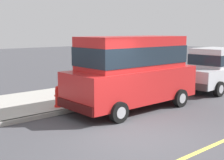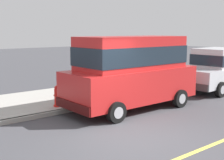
% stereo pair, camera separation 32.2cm
% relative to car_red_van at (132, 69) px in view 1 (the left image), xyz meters
% --- Properties ---
extents(ground_plane, '(80.00, 80.00, 0.00)m').
position_rel_car_red_van_xyz_m(ground_plane, '(2.22, -1.94, -1.39)').
color(ground_plane, '#424247').
extents(curb, '(0.16, 64.00, 0.14)m').
position_rel_car_red_van_xyz_m(curb, '(-0.98, -1.94, -1.32)').
color(curb, gray).
rests_on(curb, ground).
extents(sidewalk, '(3.60, 64.00, 0.14)m').
position_rel_car_red_van_xyz_m(sidewalk, '(-2.78, -1.94, -1.32)').
color(sidewalk, '#A8A59E').
rests_on(sidewalk, ground).
extents(lane_centre_line, '(0.12, 57.60, 0.01)m').
position_rel_car_red_van_xyz_m(lane_centre_line, '(3.82, -1.94, -1.39)').
color(lane_centre_line, '#E0D64C').
rests_on(lane_centre_line, ground).
extents(car_red_van, '(2.14, 4.90, 2.52)m').
position_rel_car_red_van_xyz_m(car_red_van, '(0.00, 0.00, 0.00)').
color(car_red_van, red).
rests_on(car_red_van, ground).
extents(car_silver_sedan, '(2.14, 4.65, 1.92)m').
position_rel_car_red_van_xyz_m(car_silver_sedan, '(-0.01, 5.45, -0.41)').
color(car_silver_sedan, '#BCBCC1').
rests_on(car_silver_sedan, ground).
extents(dog_white, '(0.47, 0.66, 0.49)m').
position_rel_car_red_van_xyz_m(dog_white, '(-3.06, 0.31, -0.97)').
color(dog_white, white).
rests_on(dog_white, sidewalk).
extents(fire_hydrant, '(0.34, 0.24, 0.72)m').
position_rel_car_red_van_xyz_m(fire_hydrant, '(-1.43, -2.14, -0.92)').
color(fire_hydrant, red).
rests_on(fire_hydrant, sidewalk).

